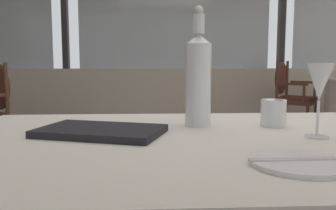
{
  "coord_description": "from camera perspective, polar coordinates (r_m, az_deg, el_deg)",
  "views": [
    {
      "loc": [
        -0.38,
        -1.79,
        0.96
      ],
      "look_at": [
        -0.33,
        -0.8,
        0.84
      ],
      "focal_mm": 38.99,
      "sensor_mm": 36.0,
      "label": 1
    }
  ],
  "objects": [
    {
      "name": "window_wall_far",
      "position": [
        5.51,
        1.08,
        8.73
      ],
      "size": [
        10.25,
        0.14,
        2.85
      ],
      "color": "silver",
      "rests_on": "ground_plane"
    },
    {
      "name": "wine_glass",
      "position": [
        1.05,
        22.59,
        3.08
      ],
      "size": [
        0.07,
        0.07,
        0.2
      ],
      "color": "white",
      "rests_on": "foreground_table"
    },
    {
      "name": "side_plate",
      "position": [
        0.78,
        20.01,
        -8.39
      ],
      "size": [
        0.2,
        0.2,
        0.01
      ],
      "primitive_type": "cylinder",
      "color": "white",
      "rests_on": "foreground_table"
    },
    {
      "name": "water_bottle",
      "position": [
        1.16,
        4.73,
        4.31
      ],
      "size": [
        0.08,
        0.08,
        0.38
      ],
      "color": "white",
      "rests_on": "foreground_table"
    },
    {
      "name": "dining_chair_1_1",
      "position": [
        5.12,
        18.53,
        2.01
      ],
      "size": [
        0.65,
        0.66,
        0.96
      ],
      "rotation": [
        0.0,
        0.0,
        5.6
      ],
      "color": "brown",
      "rests_on": "ground_plane"
    },
    {
      "name": "menu_book",
      "position": [
        1.04,
        -10.46,
        -4.03
      ],
      "size": [
        0.38,
        0.3,
        0.02
      ],
      "primitive_type": "cube",
      "rotation": [
        0.0,
        0.0,
        -0.31
      ],
      "color": "black",
      "rests_on": "foreground_table"
    },
    {
      "name": "water_tumbler",
      "position": [
        1.2,
        16.15,
        -1.22
      ],
      "size": [
        0.08,
        0.08,
        0.08
      ],
      "primitive_type": "cylinder",
      "color": "white",
      "rests_on": "foreground_table"
    },
    {
      "name": "butter_knife",
      "position": [
        0.78,
        20.03,
        -8.02
      ],
      "size": [
        0.21,
        0.02,
        0.0
      ],
      "primitive_type": "cube",
      "rotation": [
        0.0,
        0.0,
        0.02
      ],
      "color": "silver",
      "rests_on": "foreground_table"
    }
  ]
}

